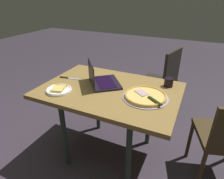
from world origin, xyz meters
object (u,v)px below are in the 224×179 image
at_px(laptop, 101,80).
at_px(chair_near, 162,79).
at_px(pizza_plate, 59,89).
at_px(pizza_tray, 145,96).
at_px(dining_table, 110,96).
at_px(table_knife, 68,78).
at_px(drink_cup, 169,82).

xyz_separation_m(laptop, chair_near, (0.39, 0.94, -0.29)).
xyz_separation_m(pizza_plate, pizza_tray, (0.72, 0.20, 0.00)).
relative_size(dining_table, table_knife, 5.48).
height_order(pizza_plate, pizza_tray, pizza_plate).
bearing_deg(chair_near, pizza_plate, -118.61).
height_order(dining_table, table_knife, table_knife).
distance_m(laptop, chair_near, 1.06).
relative_size(drink_cup, chair_near, 0.09).
bearing_deg(drink_cup, pizza_tray, -113.28).
relative_size(dining_table, drink_cup, 15.08).
height_order(pizza_plate, drink_cup, drink_cup).
xyz_separation_m(pizza_plate, table_knife, (-0.10, 0.26, -0.01)).
distance_m(dining_table, pizza_plate, 0.46).
relative_size(pizza_plate, drink_cup, 2.75).
height_order(dining_table, laptop, laptop).
bearing_deg(pizza_plate, laptop, 45.58).
bearing_deg(pizza_tray, dining_table, 175.48).
distance_m(pizza_tray, drink_cup, 0.33).
distance_m(dining_table, pizza_tray, 0.35).
xyz_separation_m(laptop, drink_cup, (0.58, 0.22, -0.00)).
distance_m(dining_table, table_knife, 0.49).
xyz_separation_m(pizza_tray, drink_cup, (0.13, 0.30, 0.03)).
bearing_deg(drink_cup, chair_near, 104.29).
bearing_deg(pizza_tray, table_knife, 176.21).
bearing_deg(chair_near, drink_cup, -75.71).
bearing_deg(drink_cup, pizza_plate, -149.41).
bearing_deg(pizza_tray, chair_near, 93.08).
xyz_separation_m(laptop, table_knife, (-0.37, -0.02, -0.04)).
bearing_deg(dining_table, pizza_tray, -4.52).
distance_m(pizza_plate, table_knife, 0.28).
bearing_deg(pizza_plate, dining_table, 30.88).
bearing_deg(laptop, dining_table, -23.29).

